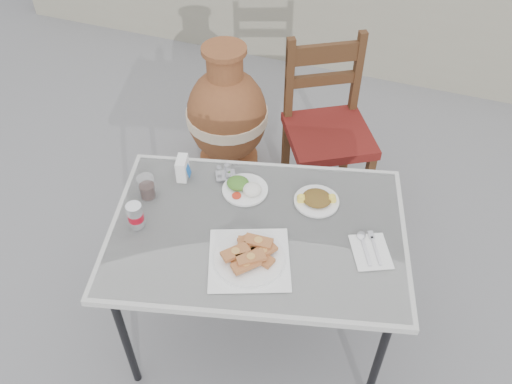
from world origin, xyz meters
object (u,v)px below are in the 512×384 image
(salad_chopped_plate, at_px, (317,199))
(terracotta_urn, at_px, (227,116))
(chair, at_px, (327,128))
(cafe_table, at_px, (257,237))
(napkin_holder, at_px, (182,168))
(condiment_caddy, at_px, (225,173))
(cola_glass, at_px, (147,188))
(salad_rice_plate, at_px, (245,188))
(soda_can, at_px, (136,216))
(pide_plate, at_px, (249,255))

(salad_chopped_plate, bearing_deg, terracotta_urn, 132.19)
(salad_chopped_plate, xyz_separation_m, chair, (-0.13, 0.76, -0.22))
(chair, bearing_deg, terracotta_urn, 144.12)
(cafe_table, relative_size, napkin_holder, 13.15)
(condiment_caddy, distance_m, terracotta_urn, 0.93)
(cola_glass, bearing_deg, terracotta_urn, 93.92)
(salad_rice_plate, height_order, soda_can, soda_can)
(salad_rice_plate, xyz_separation_m, terracotta_urn, (-0.44, 0.85, -0.34))
(cola_glass, distance_m, condiment_caddy, 0.34)
(chair, bearing_deg, soda_can, -144.46)
(soda_can, xyz_separation_m, cola_glass, (-0.04, 0.16, -0.01))
(salad_rice_plate, height_order, cola_glass, cola_glass)
(pide_plate, bearing_deg, napkin_holder, 142.23)
(salad_chopped_plate, xyz_separation_m, cola_glass, (-0.67, -0.20, 0.03))
(pide_plate, bearing_deg, cola_glass, 161.27)
(condiment_caddy, bearing_deg, terracotta_urn, 112.29)
(cafe_table, height_order, soda_can, soda_can)
(condiment_caddy, xyz_separation_m, chair, (0.28, 0.74, -0.23))
(cafe_table, distance_m, condiment_caddy, 0.33)
(cafe_table, bearing_deg, cola_glass, 177.97)
(cola_glass, distance_m, chair, 1.13)
(soda_can, height_order, napkin_holder, soda_can)
(cafe_table, height_order, condiment_caddy, condiment_caddy)
(pide_plate, relative_size, condiment_caddy, 3.63)
(salad_rice_plate, relative_size, napkin_holder, 1.92)
(salad_rice_plate, bearing_deg, cafe_table, -56.17)
(cafe_table, height_order, cola_glass, cola_glass)
(cafe_table, xyz_separation_m, salad_rice_plate, (-0.12, 0.18, 0.07))
(cafe_table, bearing_deg, salad_chopped_plate, 50.58)
(salad_chopped_plate, xyz_separation_m, napkin_holder, (-0.58, -0.05, 0.03))
(cola_glass, bearing_deg, condiment_caddy, 39.80)
(pide_plate, distance_m, terracotta_urn, 1.37)
(cola_glass, height_order, chair, chair)
(pide_plate, height_order, salad_rice_plate, pide_plate)
(pide_plate, distance_m, salad_rice_plate, 0.37)
(salad_rice_plate, xyz_separation_m, condiment_caddy, (-0.11, 0.05, 0.00))
(napkin_holder, relative_size, chair, 0.10)
(salad_rice_plate, distance_m, condiment_caddy, 0.12)
(condiment_caddy, relative_size, terracotta_urn, 0.13)
(cafe_table, xyz_separation_m, soda_can, (-0.45, -0.14, 0.11))
(cafe_table, height_order, pide_plate, pide_plate)
(napkin_holder, height_order, chair, chair)
(cafe_table, bearing_deg, condiment_caddy, 134.59)
(soda_can, bearing_deg, condiment_caddy, 59.59)
(condiment_caddy, bearing_deg, cola_glass, -140.20)
(cafe_table, xyz_separation_m, terracotta_urn, (-0.56, 1.03, -0.27))
(salad_chopped_plate, distance_m, cola_glass, 0.70)
(pide_plate, bearing_deg, salad_chopped_plate, 67.37)
(soda_can, relative_size, napkin_holder, 1.11)
(napkin_holder, xyz_separation_m, terracotta_urn, (-0.16, 0.86, -0.37))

